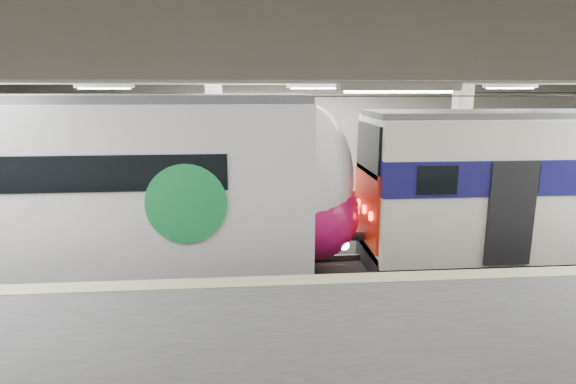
{
  "coord_description": "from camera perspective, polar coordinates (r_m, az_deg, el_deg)",
  "views": [
    {
      "loc": [
        -1.99,
        -12.32,
        4.96
      ],
      "look_at": [
        -0.86,
        1.0,
        2.0
      ],
      "focal_mm": 30.0,
      "sensor_mm": 36.0,
      "label": 1
    }
  ],
  "objects": [
    {
      "name": "modern_emu",
      "position": [
        13.18,
        -21.77,
        0.08
      ],
      "size": [
        14.89,
        3.07,
        4.75
      ],
      "color": "white",
      "rests_on": "ground"
    },
    {
      "name": "station_hall",
      "position": [
        10.91,
        5.77,
        3.37
      ],
      "size": [
        36.0,
        24.0,
        5.75
      ],
      "color": "black",
      "rests_on": "ground"
    },
    {
      "name": "far_train",
      "position": [
        19.02,
        -23.23,
        3.01
      ],
      "size": [
        13.08,
        3.31,
        4.18
      ],
      "rotation": [
        0.0,
        0.0,
        -0.05
      ],
      "color": "white",
      "rests_on": "ground"
    }
  ]
}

